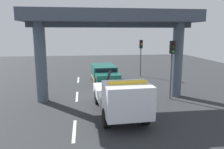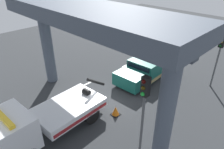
% 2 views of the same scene
% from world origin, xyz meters
% --- Properties ---
extents(ground_plane, '(60.00, 40.00, 0.10)m').
position_xyz_m(ground_plane, '(0.00, 0.00, -0.05)').
color(ground_plane, '#2D3033').
extents(lane_stripe_west, '(2.60, 0.16, 0.01)m').
position_xyz_m(lane_stripe_west, '(-6.00, -2.56, 0.00)').
color(lane_stripe_west, silver).
rests_on(lane_stripe_west, ground).
extents(lane_stripe_mid, '(2.60, 0.16, 0.01)m').
position_xyz_m(lane_stripe_mid, '(0.00, -2.56, 0.00)').
color(lane_stripe_mid, silver).
rests_on(lane_stripe_mid, ground).
extents(lane_stripe_east, '(2.60, 0.16, 0.01)m').
position_xyz_m(lane_stripe_east, '(6.00, -2.56, 0.00)').
color(lane_stripe_east, silver).
rests_on(lane_stripe_east, ground).
extents(tow_truck_white, '(7.30, 2.67, 2.46)m').
position_xyz_m(tow_truck_white, '(4.54, 0.04, 1.20)').
color(tow_truck_white, white).
rests_on(tow_truck_white, ground).
extents(towed_van_green, '(5.29, 2.43, 1.58)m').
position_xyz_m(towed_van_green, '(-4.67, -0.00, 0.78)').
color(towed_van_green, '#145147').
rests_on(towed_van_green, ground).
extents(overpass_structure, '(3.60, 11.87, 6.27)m').
position_xyz_m(overpass_structure, '(0.83, 0.00, 5.35)').
color(overpass_structure, '#4C5666').
rests_on(overpass_structure, ground).
extents(traffic_light_near, '(0.39, 0.32, 3.99)m').
position_xyz_m(traffic_light_near, '(-6.98, 4.22, 2.92)').
color(traffic_light_near, '#515456').
rests_on(traffic_light_near, ground).
extents(traffic_light_far, '(0.39, 0.32, 4.22)m').
position_xyz_m(traffic_light_far, '(1.52, 4.22, 3.08)').
color(traffic_light_far, '#515456').
rests_on(traffic_light_far, ground).
extents(traffic_cone_orange, '(0.50, 0.50, 0.59)m').
position_xyz_m(traffic_cone_orange, '(0.35, 1.47, 0.28)').
color(traffic_cone_orange, orange).
rests_on(traffic_cone_orange, ground).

